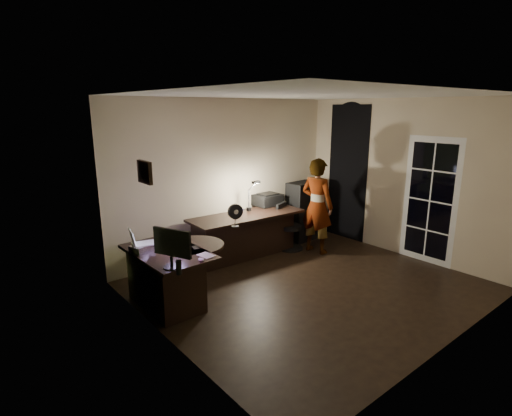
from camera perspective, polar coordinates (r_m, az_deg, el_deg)
floor at (r=6.01m, az=7.62°, el=-11.03°), size 4.50×4.00×0.01m
ceiling at (r=5.45m, az=8.58°, el=15.76°), size 4.50×4.00×0.01m
wall_back at (r=7.06m, az=-3.99°, el=4.41°), size 4.50×0.01×2.70m
wall_front at (r=4.51m, az=27.12°, el=-2.69°), size 4.50×0.01×2.70m
wall_left at (r=4.24m, az=-13.11°, el=-2.47°), size 0.01×4.00×2.70m
wall_right at (r=7.37m, az=20.10°, el=3.99°), size 0.01×4.00×2.70m
green_wall_overlay at (r=4.25m, az=-12.93°, el=-2.44°), size 0.00×4.00×2.70m
arched_doorway at (r=8.00m, az=12.94°, el=4.87°), size 0.01×0.90×2.60m
french_door at (r=7.15m, az=23.58°, el=0.93°), size 0.02×0.92×2.10m
framed_picture at (r=4.55m, az=-15.62°, el=4.95°), size 0.04×0.30×0.25m
desk_left at (r=5.42m, az=-12.30°, el=-9.71°), size 0.82×1.31×0.75m
desk_right at (r=6.93m, az=-1.29°, el=-3.98°), size 2.07×0.81×0.76m
cabinet at (r=7.90m, az=7.03°, el=-0.37°), size 0.79×0.43×1.15m
laptop_stand at (r=5.30m, az=-16.05°, el=-5.60°), size 0.29×0.26×0.10m
laptop at (r=5.27m, az=-15.77°, el=-3.89°), size 0.37×0.36×0.21m
monitor at (r=4.69m, az=-12.03°, el=-6.43°), size 0.30×0.50×0.33m
mouse at (r=4.88m, az=-7.85°, el=-7.31°), size 0.09×0.11×0.04m
phone at (r=5.33m, az=-8.65°, el=-5.62°), size 0.10×0.15×0.01m
pen at (r=5.13m, az=-11.90°, el=-6.54°), size 0.11×0.13×0.01m
speaker at (r=4.52m, az=-10.96°, el=-8.34°), size 0.06×0.06×0.16m
notepad at (r=5.04m, az=-7.15°, el=-6.74°), size 0.17×0.23×0.01m
desk_fan at (r=6.05m, az=-3.03°, el=-1.07°), size 0.25×0.17×0.36m
headphones at (r=6.92m, az=-2.60°, el=-0.31°), size 0.19×0.10×0.08m
printer at (r=7.45m, az=1.69°, el=1.29°), size 0.50×0.39×0.22m
desk_lamp at (r=6.97m, az=-1.04°, el=1.93°), size 0.21×0.29×0.58m
office_chair at (r=7.33m, az=4.94°, el=-2.68°), size 0.61×0.61×0.85m
person at (r=7.14m, az=8.71°, el=0.29°), size 0.50×0.66×1.70m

